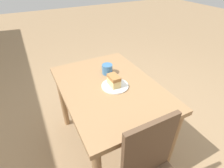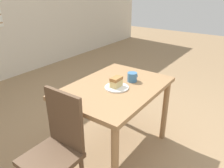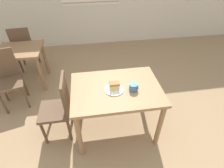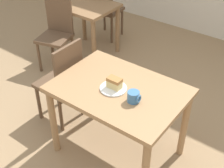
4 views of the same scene
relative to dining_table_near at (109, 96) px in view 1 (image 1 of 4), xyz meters
name	(u,v)px [view 1 (image 1 of 4)]	position (x,y,z in m)	size (l,w,h in m)	color
ground_plane	(131,138)	(-0.05, -0.24, -0.64)	(14.00, 14.00, 0.00)	#997A56
dining_table_near	(109,96)	(0.00, 0.00, 0.00)	(1.06, 0.76, 0.75)	#9E754C
plate	(115,86)	(-0.03, -0.04, 0.12)	(0.22, 0.22, 0.01)	white
cake_slice	(114,81)	(-0.03, -0.03, 0.17)	(0.12, 0.07, 0.09)	#E0C67F
coffee_mug	(107,69)	(0.19, -0.07, 0.15)	(0.10, 0.09, 0.09)	teal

